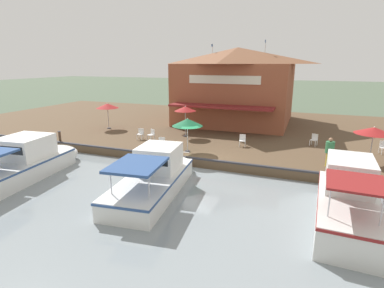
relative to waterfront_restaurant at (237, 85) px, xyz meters
The scene contains 21 objects.
ground_plane 14.21m from the waterfront_restaurant, ahead, with size 220.00×220.00×0.00m, color #4C5B47.
quay_deck 4.80m from the waterfront_restaurant, 15.63° to the left, with size 22.00×56.00×0.60m, color brown.
quay_edge_fender 13.92m from the waterfront_restaurant, ahead, with size 0.20×50.40×0.10m, color #2D2D33.
waterfront_restaurant is the anchor object (origin of this frame).
patio_umbrella_mid_patio_left 8.46m from the waterfront_restaurant, 16.14° to the right, with size 1.74×1.74×2.52m.
patio_umbrella_back_row 12.18m from the waterfront_restaurant, ahead, with size 2.05×2.05×2.32m.
patio_umbrella_by_entrance 12.80m from the waterfront_restaurant, 52.55° to the right, with size 1.99×1.99×2.35m.
patio_umbrella_mid_patio_right 15.04m from the waterfront_restaurant, 45.19° to the left, with size 2.12×2.12×2.28m.
cafe_chair_mid_patio 10.96m from the waterfront_restaurant, 46.10° to the left, with size 0.56×0.56×0.85m.
cafe_chair_back_row_seat 12.87m from the waterfront_restaurant, 10.89° to the right, with size 0.59×0.59×0.85m.
cafe_chair_far_corner_seat 11.47m from the waterfront_restaurant, 23.10° to the right, with size 0.58×0.58×0.85m.
cafe_chair_beside_entrance 11.94m from the waterfront_restaurant, 27.07° to the right, with size 0.48×0.48×0.85m.
cafe_chair_under_first_umbrella 14.55m from the waterfront_restaurant, 56.55° to the left, with size 0.53×0.53×0.85m.
cafe_chair_facing_river 10.25m from the waterfront_restaurant, 16.12° to the left, with size 0.51×0.51×0.85m.
person_near_entrance 14.76m from the waterfront_restaurant, 34.80° to the left, with size 0.49×0.49×1.72m.
motorboat_nearest_quay 20.54m from the waterfront_restaurant, 23.84° to the right, with size 9.08×3.83×2.28m.
motorboat_distant_upstream 17.60m from the waterfront_restaurant, ahead, with size 7.96×3.29×2.21m.
motorboat_mid_row 19.61m from the waterfront_restaurant, 26.88° to the left, with size 6.84×2.49×2.58m.
mooring_post 17.20m from the waterfront_restaurant, 38.78° to the right, with size 0.22×0.22×0.85m.
tree_behind_restaurant 3.98m from the waterfront_restaurant, 151.37° to the left, with size 3.59×3.42×5.86m.
tree_upstream_bank 4.69m from the waterfront_restaurant, 161.34° to the right, with size 4.02×3.83×6.56m.
Camera 1 is at (16.69, 6.15, 6.42)m, focal length 28.00 mm.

